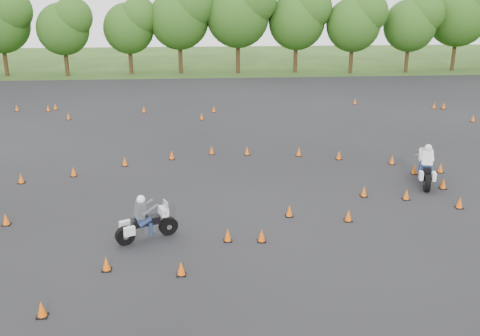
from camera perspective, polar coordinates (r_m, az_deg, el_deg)
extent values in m
plane|color=#2D5119|center=(19.87, 0.94, -6.92)|extent=(140.00, 140.00, 0.00)
plane|color=black|center=(25.40, -0.36, -1.14)|extent=(62.00, 62.00, 0.00)
cone|color=#E45709|center=(26.75, -22.33, -1.04)|extent=(0.26, 0.26, 0.45)
cone|color=#E45709|center=(29.01, 6.29, 1.72)|extent=(0.26, 0.26, 0.45)
cone|color=#E45709|center=(22.27, -23.71, -5.04)|extent=(0.26, 0.26, 0.45)
cone|color=#E45709|center=(17.11, -6.30, -10.61)|extent=(0.26, 0.26, 0.45)
cone|color=#E45709|center=(27.82, -12.19, 0.67)|extent=(0.26, 0.26, 0.45)
cone|color=#E45709|center=(29.21, -3.05, 1.92)|extent=(0.26, 0.26, 0.45)
cone|color=#E45709|center=(39.01, -17.84, 5.26)|extent=(0.26, 0.26, 0.45)
cone|color=#E45709|center=(17.78, -14.08, -9.90)|extent=(0.26, 0.26, 0.45)
cone|color=#E45709|center=(16.02, -20.41, -13.95)|extent=(0.26, 0.26, 0.45)
cone|color=#E45709|center=(43.48, 20.92, 6.21)|extent=(0.26, 0.26, 0.45)
cone|color=#E45709|center=(28.74, 10.50, 1.35)|extent=(0.26, 0.26, 0.45)
cone|color=#E45709|center=(37.24, -4.12, 5.51)|extent=(0.26, 0.26, 0.45)
cone|color=#E45709|center=(19.15, -1.32, -7.18)|extent=(0.26, 0.26, 0.45)
cone|color=#E45709|center=(19.13, 2.32, -7.22)|extent=(0.26, 0.26, 0.45)
cone|color=#E45709|center=(39.86, 23.61, 4.87)|extent=(0.26, 0.26, 0.45)
cone|color=#E45709|center=(42.64, -19.09, 6.19)|extent=(0.26, 0.26, 0.45)
cone|color=#E45709|center=(42.22, -19.79, 6.00)|extent=(0.26, 0.26, 0.45)
cone|color=#E45709|center=(43.26, 12.17, 6.95)|extent=(0.26, 0.26, 0.45)
cone|color=#E45709|center=(25.74, 20.86, -1.60)|extent=(0.26, 0.26, 0.45)
cone|color=#E45709|center=(43.16, -22.72, 5.91)|extent=(0.26, 0.26, 0.45)
cone|color=#E45709|center=(39.52, -2.81, 6.28)|extent=(0.26, 0.26, 0.45)
cone|color=#E45709|center=(39.98, -10.22, 6.16)|extent=(0.26, 0.26, 0.45)
cone|color=#E45709|center=(21.24, 5.29, -4.59)|extent=(0.26, 0.26, 0.45)
cone|color=#E45709|center=(21.16, 11.49, -5.00)|extent=(0.26, 0.26, 0.45)
cone|color=#E45709|center=(43.30, 20.01, 6.27)|extent=(0.26, 0.26, 0.45)
cone|color=#E45709|center=(28.49, -7.29, 1.37)|extent=(0.26, 0.26, 0.45)
cone|color=#E45709|center=(26.89, -17.35, -0.38)|extent=(0.26, 0.26, 0.45)
cone|color=#E45709|center=(23.71, 22.39, -3.47)|extent=(0.26, 0.26, 0.45)
cone|color=#E45709|center=(23.78, 13.09, -2.46)|extent=(0.26, 0.26, 0.45)
cone|color=#E45709|center=(29.04, 0.76, 1.85)|extent=(0.26, 0.26, 0.45)
cone|color=#E45709|center=(27.33, 18.12, -0.16)|extent=(0.26, 0.26, 0.45)
cone|color=#E45709|center=(27.99, 20.61, 0.00)|extent=(0.26, 0.26, 0.45)
cone|color=#E45709|center=(23.89, 17.33, -2.73)|extent=(0.26, 0.26, 0.45)
cone|color=#E45709|center=(28.54, 15.92, 0.83)|extent=(0.26, 0.26, 0.45)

